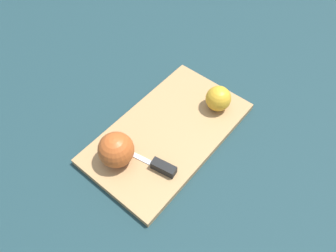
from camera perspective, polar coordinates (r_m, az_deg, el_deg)
ground_plane at (r=0.86m, az=0.00°, el=-1.53°), size 4.00×4.00×0.00m
cutting_board at (r=0.85m, az=0.00°, el=-1.17°), size 0.47×0.31×0.02m
apple_half_left at (r=0.88m, az=8.75°, el=4.76°), size 0.07×0.07×0.07m
apple_half_right at (r=0.77m, az=-9.02°, el=-4.08°), size 0.09×0.09×0.09m
knife at (r=0.78m, az=-1.35°, el=-7.00°), size 0.07×0.16×0.02m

